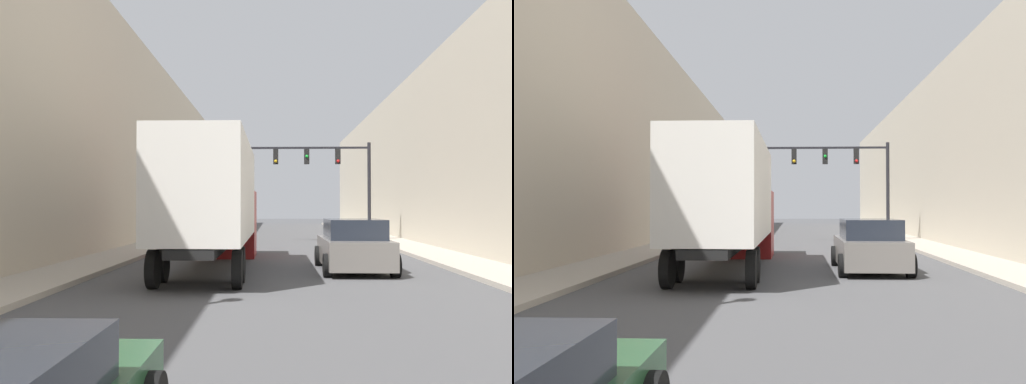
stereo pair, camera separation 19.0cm
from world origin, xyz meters
The scene contains 7 objects.
sidewalk_right centered at (6.59, 30.00, 0.07)m, with size 2.20×80.00×0.15m.
sidewalk_left centered at (-6.59, 30.00, 0.07)m, with size 2.20×80.00×0.15m.
building_right centered at (10.69, 30.00, 4.88)m, with size 6.00×80.00×9.76m.
building_left centered at (-10.69, 30.00, 5.74)m, with size 6.00×80.00×11.48m.
semi_truck centered at (-2.22, 20.62, 2.27)m, with size 2.45×12.20×4.12m.
suv_car centered at (2.36, 20.03, 0.80)m, with size 2.24×4.63×1.69m.
traffic_signal_gantry centered at (3.25, 34.82, 4.23)m, with size 7.37×0.35×5.85m.
Camera 1 is at (-0.22, 1.42, 2.09)m, focal length 40.00 mm.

